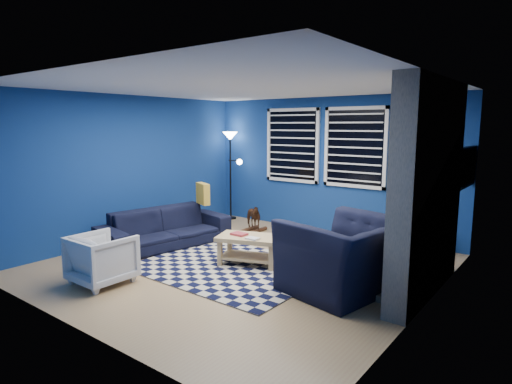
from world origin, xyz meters
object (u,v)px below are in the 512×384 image
Objects in this scene: sofa at (165,228)px; floor_lamp at (231,148)px; cabinet at (417,235)px; rocking_horse at (252,216)px; coffee_table at (249,244)px; armchair_bent at (102,259)px; armchair_big at (345,256)px; tv at (466,167)px.

sofa is 2.62m from floor_lamp.
cabinet is 4.09m from floor_lamp.
rocking_horse is 1.89m from coffee_table.
rocking_horse is at bearing 176.25° from cabinet.
sofa is at bearing -163.01° from cabinet.
armchair_bent is at bearing -142.15° from cabinet.
armchair_big is 2.46× the size of rocking_horse.
armchair_bent is (0.65, -1.59, 0.01)m from sofa.
floor_lamp reaches higher than armchair_big.
sofa is 3.31× the size of cabinet.
tv is at bearing -133.19° from armchair_bent.
armchair_big is (-0.85, -2.00, -0.96)m from tv.
rocking_horse is (0.55, 1.61, -0.01)m from sofa.
tv is 0.54× the size of floor_lamp.
tv reaches higher than armchair_bent.
tv is 0.47× the size of sofa.
floor_lamp is at bearing -109.23° from armchair_big.
tv is 5.09m from armchair_bent.
coffee_table is at bearing -144.83° from cabinet.
rocking_horse is (-3.51, -0.41, -1.10)m from tv.
cabinet is (2.82, 0.66, -0.06)m from rocking_horse.
coffee_table is 3.32m from floor_lamp.
coffee_table is 2.76m from cabinet.
armchair_bent is 0.69× the size of coffee_table.
cabinet is at bearing -125.05° from armchair_bent.
armchair_big is 3.03m from armchair_bent.
rocking_horse is 1.75m from floor_lamp.
sofa reaches higher than coffee_table.
tv reaches higher than rocking_horse.
sofa is 1.57× the size of armchair_big.
tv reaches higher than cabinet.
tv is at bearing 39.04° from coffee_table.
floor_lamp is at bearing 82.61° from rocking_horse.
tv is 3.70m from rocking_horse.
armchair_bent reaches higher than coffee_table.
cabinet is (-0.68, 0.25, -1.15)m from tv.
armchair_bent reaches higher than cabinet.
armchair_big is 0.73× the size of floor_lamp.
sofa is 4.07m from cabinet.
coffee_table is (-2.38, -1.93, -1.09)m from tv.
armchair_big is at bearing -111.14° from cabinet.
armchair_bent is at bearing -121.43° from coffee_table.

